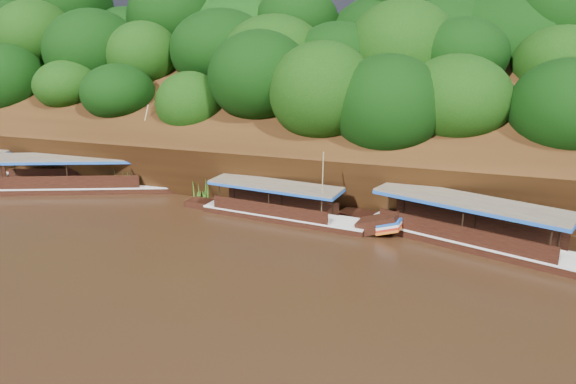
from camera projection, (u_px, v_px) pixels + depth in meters
The scene contains 6 objects.
ground at pixel (236, 267), 27.97m from camera, with size 160.00×160.00×0.00m, color black.
riverbank at pixel (340, 140), 48.07m from camera, with size 120.00×30.06×19.40m.
boat_0 at pixel (498, 242), 29.61m from camera, with size 15.61×7.13×6.07m.
boat_1 at pixel (294, 213), 34.26m from camera, with size 12.71×3.32×5.15m.
boat_2 at pixel (97, 183), 40.30m from camera, with size 15.84×7.58×6.60m.
reeds at pixel (250, 190), 37.33m from camera, with size 48.84×2.09×2.17m.
Camera 1 is at (10.42, -23.56, 11.81)m, focal length 35.00 mm.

